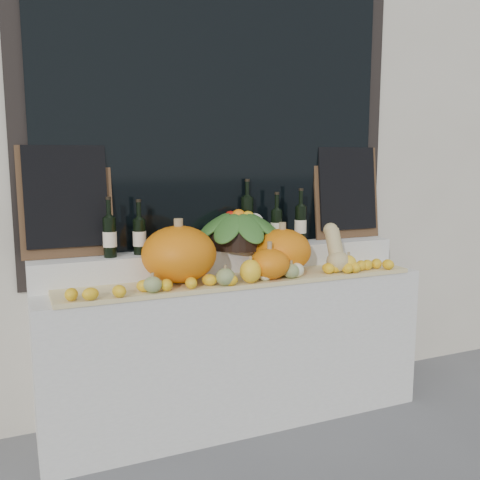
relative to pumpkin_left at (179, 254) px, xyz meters
name	(u,v)px	position (x,y,z in m)	size (l,w,h in m)	color
storefront_facade	(194,60)	(0.37, 0.79, 1.18)	(7.00, 0.94, 4.50)	beige
display_sill	(235,348)	(0.37, 0.07, -0.62)	(2.30, 0.55, 0.88)	silver
rear_tier	(226,260)	(0.37, 0.22, -0.10)	(2.30, 0.25, 0.16)	silver
straw_bedding	(243,280)	(0.37, -0.05, -0.17)	(2.10, 0.32, 0.03)	tan
pumpkin_left	(179,254)	(0.00, 0.00, 0.00)	(0.41, 0.41, 0.32)	orange
pumpkin_right	(282,251)	(0.65, 0.01, -0.03)	(0.35, 0.35, 0.26)	orange
pumpkin_center	(269,264)	(0.49, -0.13, -0.07)	(0.23, 0.23, 0.18)	orange
butternut_squash	(336,251)	(0.96, -0.09, -0.03)	(0.14, 0.21, 0.29)	tan
decorative_gourds	(264,272)	(0.44, -0.16, -0.11)	(1.31, 0.14, 0.15)	#355F1C
lemon_heap	(251,277)	(0.37, -0.16, -0.13)	(2.20, 0.16, 0.06)	yellow
produce_bowl	(239,228)	(0.45, 0.21, 0.10)	(0.60, 0.60, 0.25)	black
wine_bottle_far_left	(110,236)	(-0.34, 0.18, 0.09)	(0.08, 0.08, 0.34)	black
wine_bottle_near_left	(139,236)	(-0.17, 0.21, 0.08)	(0.08, 0.08, 0.32)	black
wine_bottle_tall	(247,220)	(0.54, 0.28, 0.13)	(0.08, 0.08, 0.42)	black
wine_bottle_near_right	(277,227)	(0.71, 0.20, 0.09)	(0.08, 0.08, 0.34)	black
wine_bottle_far_right	(300,224)	(0.87, 0.18, 0.10)	(0.08, 0.08, 0.36)	black
chalkboard_left	(66,199)	(-0.55, 0.29, 0.30)	(0.50, 0.10, 0.62)	#4C331E
chalkboard_right	(347,191)	(1.29, 0.29, 0.30)	(0.50, 0.10, 0.62)	#4C331E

